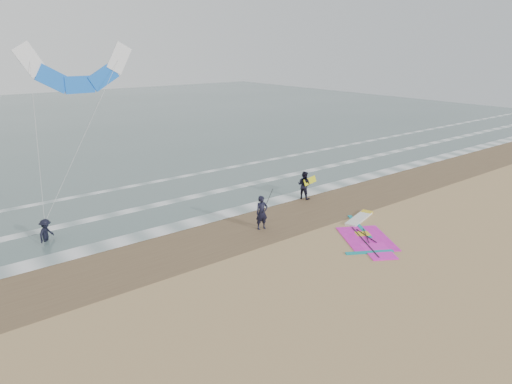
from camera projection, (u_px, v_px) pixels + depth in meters
ground at (335, 267)px, 19.53m from camera, size 120.00×120.00×0.00m
sea_water at (42, 123)px, 55.56m from camera, size 120.00×80.00×0.02m
wet_sand_band at (250, 226)px, 24.03m from camera, size 120.00×5.00×0.01m
foam_waterline at (205, 203)px, 27.36m from camera, size 120.00×9.15×0.02m
windsurf_rig at (366, 233)px, 23.05m from camera, size 5.32×5.03×0.13m
person_standing at (262, 213)px, 23.36m from camera, size 0.73×0.57×1.78m
person_walking at (304, 185)px, 28.04m from camera, size 0.90×1.02×1.75m
person_wading at (45, 227)px, 21.87m from camera, size 1.10×1.06×1.50m
held_pole at (266, 204)px, 23.40m from camera, size 0.17×0.86×1.82m
carried_kiteboard at (310, 181)px, 28.13m from camera, size 1.30×0.51×0.39m
surf_kite at (78, 72)px, 25.59m from camera, size 7.16×4.87×8.37m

